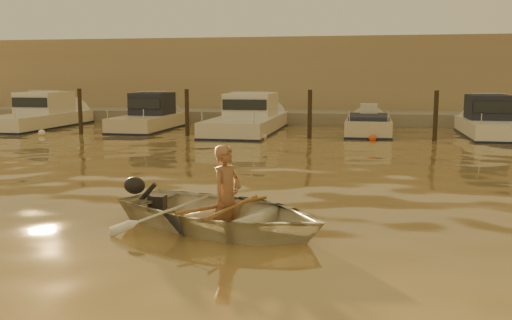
% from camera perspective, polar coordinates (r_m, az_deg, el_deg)
% --- Properties ---
extents(ground_plane, '(160.00, 160.00, 0.00)m').
position_cam_1_polar(ground_plane, '(10.31, -1.46, -6.14)').
color(ground_plane, olive).
rests_on(ground_plane, ground).
extents(dinghy, '(4.64, 4.02, 0.81)m').
position_cam_1_polar(dinghy, '(9.76, -3.43, -5.28)').
color(dinghy, silver).
rests_on(dinghy, ground_plane).
extents(person, '(0.63, 0.75, 1.75)m').
position_cam_1_polar(person, '(9.64, -2.97, -3.68)').
color(person, '#906248').
rests_on(person, dinghy).
extents(outboard_motor, '(0.98, 0.71, 0.70)m').
position_cam_1_polar(outboard_motor, '(10.70, -9.93, -4.18)').
color(outboard_motor, black).
rests_on(outboard_motor, dinghy).
extents(oar_port, '(0.42, 2.08, 0.13)m').
position_cam_1_polar(oar_port, '(9.59, -2.23, -4.68)').
color(oar_port, brown).
rests_on(oar_port, dinghy).
extents(oar_starboard, '(1.16, 1.82, 0.13)m').
position_cam_1_polar(oar_starboard, '(9.70, -3.20, -4.53)').
color(oar_starboard, brown).
rests_on(oar_starboard, dinghy).
extents(moored_boat_0, '(2.45, 7.73, 1.75)m').
position_cam_1_polar(moored_boat_0, '(30.46, -20.98, 4.23)').
color(moored_boat_0, silver).
rests_on(moored_boat_0, ground_plane).
extents(moored_boat_1, '(2.09, 6.27, 1.75)m').
position_cam_1_polar(moored_boat_1, '(27.81, -10.71, 4.29)').
color(moored_boat_1, beige).
rests_on(moored_boat_1, ground_plane).
extents(moored_boat_2, '(2.66, 8.77, 1.75)m').
position_cam_1_polar(moored_boat_2, '(26.38, -0.82, 4.21)').
color(moored_boat_2, silver).
rests_on(moored_boat_2, ground_plane).
extents(moored_boat_3, '(1.92, 5.59, 0.95)m').
position_cam_1_polar(moored_boat_3, '(25.84, 11.16, 3.07)').
color(moored_boat_3, beige).
rests_on(moored_boat_3, ground_plane).
extents(moored_boat_4, '(2.04, 6.37, 1.75)m').
position_cam_1_polar(moored_boat_4, '(26.30, 22.30, 3.56)').
color(moored_boat_4, white).
rests_on(moored_boat_4, ground_plane).
extents(piling_0, '(0.18, 0.18, 2.20)m').
position_cam_1_polar(piling_0, '(26.79, -17.17, 4.49)').
color(piling_0, '#2D2319').
rests_on(piling_0, ground_plane).
extents(piling_1, '(0.18, 0.18, 2.20)m').
position_cam_1_polar(piling_1, '(24.82, -6.91, 4.51)').
color(piling_1, '#2D2319').
rests_on(piling_1, ground_plane).
extents(piling_2, '(0.18, 0.18, 2.20)m').
position_cam_1_polar(piling_2, '(23.72, 5.39, 4.35)').
color(piling_2, '#2D2319').
rests_on(piling_2, ground_plane).
extents(piling_3, '(0.18, 0.18, 2.20)m').
position_cam_1_polar(piling_3, '(23.74, 17.51, 4.00)').
color(piling_3, '#2D2319').
rests_on(piling_3, ground_plane).
extents(fender_a, '(0.30, 0.30, 0.30)m').
position_cam_1_polar(fender_a, '(26.52, -20.63, 2.55)').
color(fender_a, white).
rests_on(fender_a, ground_plane).
extents(fender_b, '(0.30, 0.30, 0.30)m').
position_cam_1_polar(fender_b, '(25.66, -11.82, 2.73)').
color(fender_b, orange).
rests_on(fender_b, ground_plane).
extents(fender_c, '(0.30, 0.30, 0.30)m').
position_cam_1_polar(fender_c, '(23.16, 0.72, 2.31)').
color(fender_c, silver).
rests_on(fender_c, ground_plane).
extents(fender_d, '(0.30, 0.30, 0.30)m').
position_cam_1_polar(fender_d, '(23.31, 11.58, 2.17)').
color(fender_d, '#EC4C1B').
rests_on(fender_d, ground_plane).
extents(quay, '(52.00, 4.00, 1.00)m').
position_cam_1_polar(quay, '(31.41, 7.17, 3.97)').
color(quay, gray).
rests_on(quay, ground_plane).
extents(waterfront_building, '(46.00, 7.00, 4.80)m').
position_cam_1_polar(waterfront_building, '(36.80, 7.86, 8.12)').
color(waterfront_building, '#9E8466').
rests_on(waterfront_building, quay).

